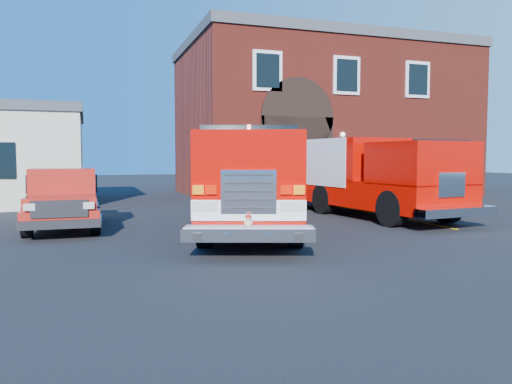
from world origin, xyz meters
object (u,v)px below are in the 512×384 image
object	(u,v)px
fire_station	(319,120)
fire_engine	(252,179)
pickup_truck	(64,200)
secondary_truck	(364,174)

from	to	relation	value
fire_station	fire_engine	world-z (taller)	fire_station
pickup_truck	secondary_truck	world-z (taller)	secondary_truck
pickup_truck	secondary_truck	xyz separation A→B (m)	(10.27, -0.07, 0.68)
fire_station	pickup_truck	xyz separation A→B (m)	(-13.45, -10.30, -3.40)
fire_station	pickup_truck	world-z (taller)	fire_station
fire_station	fire_engine	xyz separation A→B (m)	(-8.15, -12.35, -2.78)
fire_station	secondary_truck	xyz separation A→B (m)	(-3.18, -10.37, -2.73)
fire_station	secondary_truck	size ratio (longest dim) A/B	1.72
fire_station	secondary_truck	world-z (taller)	fire_station
fire_engine	pickup_truck	size ratio (longest dim) A/B	1.74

